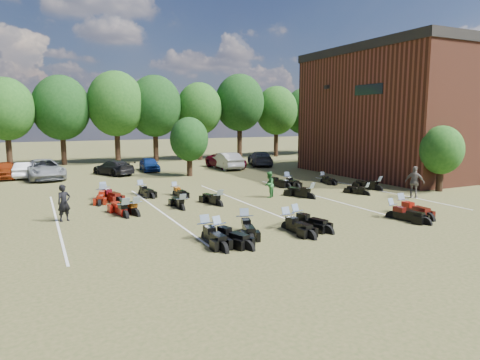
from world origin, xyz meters
TOP-DOWN VIEW (x-y plane):
  - ground at (0.00, 0.00)m, footprint 160.00×160.00m
  - car_0 at (-15.96, 20.41)m, footprint 1.80×4.19m
  - car_1 at (-14.41, 20.26)m, footprint 2.00×4.12m
  - car_2 at (-13.12, 18.76)m, footprint 3.34×6.02m
  - car_3 at (-7.68, 19.05)m, footprint 3.44×4.74m
  - car_4 at (-4.22, 20.37)m, footprint 1.74×3.82m
  - car_5 at (2.87, 18.74)m, footprint 1.86×4.88m
  - car_6 at (3.18, 19.54)m, footprint 2.73×5.37m
  - car_7 at (7.21, 20.02)m, footprint 3.60×5.47m
  - person_black at (-12.64, 2.80)m, footprint 0.75×0.63m
  - person_green at (-0.90, 3.94)m, footprint 0.99×0.97m
  - person_grey at (7.01, -0.06)m, footprint 0.93×1.23m
  - motorcycle_0 at (-7.76, -2.98)m, footprint 0.80×2.46m
  - motorcycle_1 at (-7.35, -3.30)m, footprint 1.42×2.51m
  - motorcycle_2 at (-5.80, -2.52)m, footprint 1.47×2.55m
  - motorcycle_3 at (-3.97, -3.01)m, footprint 0.86×2.43m
  - motorcycle_4 at (-3.24, -2.68)m, footprint 1.37×2.54m
  - motorcycle_5 at (1.82, -3.43)m, footprint 1.24×2.48m
  - motorcycle_6 at (3.14, -2.80)m, footprint 0.94×2.53m
  - motorcycle_7 at (-9.91, 2.34)m, footprint 1.12×2.56m
  - motorcycle_8 at (-9.37, 2.48)m, footprint 1.44×2.58m
  - motorcycle_9 at (-6.84, 2.80)m, footprint 0.71×2.19m
  - motorcycle_10 at (-4.68, 2.89)m, footprint 1.09×2.41m
  - motorcycle_11 at (1.16, 2.48)m, footprint 1.51×2.59m
  - motorcycle_12 at (5.00, 1.91)m, footprint 1.13×2.11m
  - motorcycle_13 at (6.98, 2.94)m, footprint 1.39×2.55m
  - motorcycle_14 at (-10.09, 7.89)m, footprint 1.54×2.65m
  - motorcycle_15 at (-10.23, 7.56)m, footprint 1.29×2.46m
  - motorcycle_16 at (-7.74, 8.42)m, footprint 1.12×2.40m
  - motorcycle_17 at (-5.84, 7.31)m, footprint 0.87×2.14m
  - motorcycle_18 at (2.84, 7.77)m, footprint 1.00×2.40m
  - motorcycle_19 at (1.66, 8.14)m, footprint 1.29×2.51m
  - motorcycle_20 at (5.87, 7.54)m, footprint 0.80×2.07m
  - brick_building at (22.00, 9.00)m, footprint 25.40×15.20m
  - tree_line at (-1.00, 29.00)m, footprint 56.00×6.00m
  - young_tree_near_building at (10.50, 1.00)m, footprint 2.80×2.80m
  - young_tree_midfield at (-2.00, 15.50)m, footprint 3.20×3.20m
  - parking_lines at (-3.00, 3.00)m, footprint 20.10×14.00m

SIDE VIEW (x-z plane):
  - ground at x=0.00m, z-range 0.00..0.00m
  - motorcycle_0 at x=-7.76m, z-range -0.68..0.68m
  - motorcycle_1 at x=-7.35m, z-range -0.67..0.67m
  - motorcycle_2 at x=-5.80m, z-range -0.68..0.68m
  - motorcycle_3 at x=-3.97m, z-range -0.67..0.67m
  - motorcycle_4 at x=-3.24m, z-range -0.68..0.68m
  - motorcycle_5 at x=1.82m, z-range -0.66..0.66m
  - motorcycle_6 at x=3.14m, z-range -0.69..0.69m
  - motorcycle_7 at x=-9.91m, z-range -0.69..0.69m
  - motorcycle_8 at x=-9.37m, z-range -0.69..0.69m
  - motorcycle_9 at x=-6.84m, z-range -0.61..0.61m
  - motorcycle_10 at x=-4.68m, z-range -0.65..0.65m
  - motorcycle_11 at x=1.16m, z-range -0.69..0.69m
  - motorcycle_12 at x=5.00m, z-range -0.56..0.56m
  - motorcycle_13 at x=6.98m, z-range -0.68..0.68m
  - motorcycle_14 at x=-10.09m, z-range -0.70..0.70m
  - motorcycle_15 at x=-10.23m, z-range -0.65..0.65m
  - motorcycle_16 at x=-7.74m, z-range -0.64..0.64m
  - motorcycle_17 at x=-5.84m, z-range -0.58..0.58m
  - motorcycle_18 at x=2.84m, z-range -0.65..0.65m
  - motorcycle_19 at x=1.66m, z-range -0.67..0.67m
  - motorcycle_20 at x=5.87m, z-range -0.57..0.57m
  - parking_lines at x=-3.00m, z-range 0.00..0.01m
  - car_4 at x=-4.22m, z-range 0.00..1.27m
  - car_3 at x=-7.68m, z-range 0.00..1.27m
  - car_1 at x=-14.41m, z-range 0.00..1.30m
  - car_0 at x=-15.96m, z-range 0.00..1.41m
  - car_6 at x=3.18m, z-range 0.00..1.45m
  - car_7 at x=7.21m, z-range 0.00..1.47m
  - car_5 at x=2.87m, z-range 0.00..1.59m
  - car_2 at x=-13.12m, z-range 0.00..1.59m
  - person_green at x=-0.90m, z-range 0.00..1.61m
  - person_black at x=-12.64m, z-range 0.00..1.75m
  - person_grey at x=7.01m, z-range 0.00..1.94m
  - young_tree_near_building at x=10.50m, z-range 0.67..4.83m
  - young_tree_midfield at x=-2.00m, z-range 0.74..5.44m
  - brick_building at x=22.00m, z-range 0.01..10.71m
  - tree_line at x=-1.00m, z-range 1.42..11.20m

